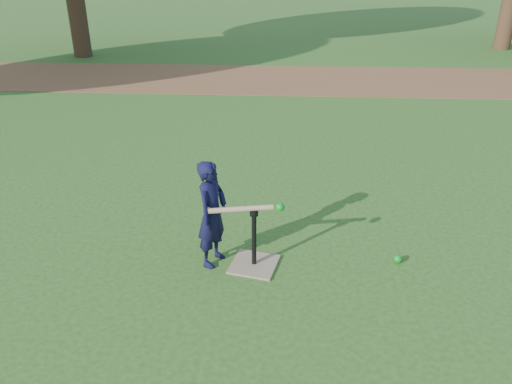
{
  "coord_description": "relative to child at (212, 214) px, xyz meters",
  "views": [
    {
      "loc": [
        -0.11,
        -4.32,
        2.77
      ],
      "look_at": [
        -0.38,
        0.03,
        0.65
      ],
      "focal_mm": 35.0,
      "sensor_mm": 36.0,
      "label": 1
    }
  ],
  "objects": [
    {
      "name": "batting_tee",
      "position": [
        0.4,
        -0.04,
        -0.42
      ],
      "size": [
        0.51,
        0.51,
        0.61
      ],
      "color": "#907A5B",
      "rests_on": "ground"
    },
    {
      "name": "child",
      "position": [
        0.0,
        0.0,
        0.0
      ],
      "size": [
        0.38,
        0.45,
        1.07
      ],
      "primitive_type": "imported",
      "rotation": [
        0.0,
        0.0,
        1.21
      ],
      "color": "black",
      "rests_on": "ground"
    },
    {
      "name": "ground",
      "position": [
        0.78,
        0.23,
        -0.53
      ],
      "size": [
        80.0,
        80.0,
        0.0
      ],
      "primitive_type": "plane",
      "color": "#285116",
      "rests_on": "ground"
    },
    {
      "name": "wiffle_ball_ground",
      "position": [
        1.81,
        0.09,
        -0.49
      ],
      "size": [
        0.08,
        0.08,
        0.08
      ],
      "primitive_type": "sphere",
      "color": "#0C8C1A",
      "rests_on": "ground"
    },
    {
      "name": "swing_action",
      "position": [
        0.32,
        -0.07,
        0.1
      ],
      "size": [
        0.73,
        0.16,
        0.11
      ],
      "color": "tan",
      "rests_on": "ground"
    },
    {
      "name": "dirt_strip",
      "position": [
        0.78,
        7.73,
        -0.53
      ],
      "size": [
        24.0,
        3.0,
        0.01
      ],
      "primitive_type": "cube",
      "color": "brown",
      "rests_on": "ground"
    }
  ]
}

